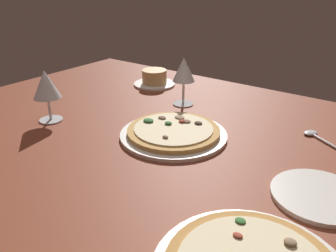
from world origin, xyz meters
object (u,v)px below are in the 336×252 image
wine_glass_near (184,71)px  side_plate (319,195)px  pizza_main (173,132)px  wine_glass_far (46,86)px  ramekin_on_saucer (154,79)px  spoon (314,135)px

wine_glass_near → side_plate: (50.23, -26.71, -10.62)cm
pizza_main → wine_glass_far: size_ratio=1.87×
pizza_main → wine_glass_near: size_ratio=1.82×
wine_glass_far → side_plate: (73.81, 7.42, -10.13)cm
ramekin_on_saucer → wine_glass_near: 24.86cm
pizza_main → side_plate: bearing=-7.7°
ramekin_on_saucer → wine_glass_far: 45.78cm
side_plate → spoon: size_ratio=1.79×
wine_glass_near → spoon: wine_glass_near is taller
pizza_main → side_plate: size_ratio=1.52×
spoon → side_plate: bearing=-72.4°
pizza_main → wine_glass_far: wine_glass_far is taller
wine_glass_far → side_plate: wine_glass_far is taller
wine_glass_far → spoon: size_ratio=1.46×
wine_glass_far → wine_glass_near: size_ratio=0.97×
wine_glass_far → wine_glass_near: wine_glass_near is taller
pizza_main → spoon: pizza_main is taller
pizza_main → wine_glass_near: wine_glass_near is taller
side_plate → spoon: (-8.66, 27.34, 0.01)cm
ramekin_on_saucer → spoon: 63.09cm
wine_glass_far → side_plate: bearing=5.7°
wine_glass_near → side_plate: bearing=-28.0°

